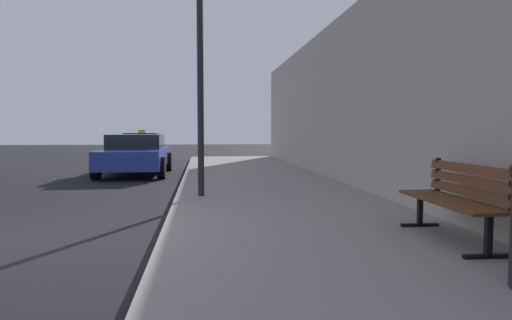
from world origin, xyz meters
TOP-DOWN VIEW (x-y plane):
  - sidewalk at (4.00, 0.00)m, footprint 4.00×32.00m
  - building_wall at (6.20, 0.00)m, footprint 0.70×32.00m
  - bench at (5.39, -0.97)m, footprint 0.55×1.73m
  - street_lamp at (2.49, 2.86)m, footprint 0.36×0.36m
  - car_blue at (0.43, 8.82)m, footprint 2.05×4.14m
  - car_white at (-0.52, 17.53)m, footprint 2.01×4.27m

SIDE VIEW (x-z plane):
  - sidewalk at x=4.00m, z-range 0.00..0.15m
  - car_blue at x=0.43m, z-range 0.01..1.28m
  - car_white at x=-0.52m, z-range -0.07..1.36m
  - bench at x=5.39m, z-range 0.22..1.11m
  - building_wall at x=6.20m, z-range 0.00..4.18m
  - street_lamp at x=2.49m, z-range 0.94..5.24m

